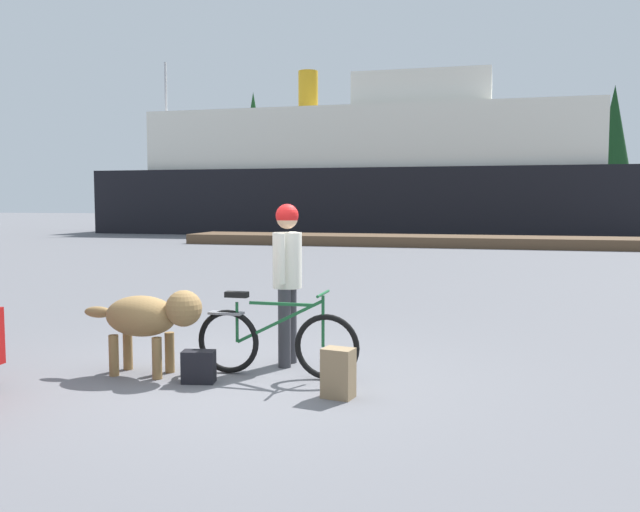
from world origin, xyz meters
The scene contains 12 objects.
ground_plane centered at (0.00, 0.00, 0.00)m, with size 160.00×160.00×0.00m, color slate.
bicycle centered at (0.34, 0.23, 0.37)m, with size 1.74×0.44×0.89m.
person_cyclist centered at (0.31, 0.72, 1.08)m, with size 0.32×0.53×1.77m.
dog centered at (-0.94, -0.04, 0.61)m, with size 1.34×0.50×0.90m.
backpack centered at (1.13, -0.34, 0.23)m, with size 0.28×0.20×0.46m, color #8C7251.
handbag_pannier centered at (-0.33, -0.20, 0.16)m, with size 0.32×0.18×0.32m, color black.
dock_pier centered at (-0.58, 20.91, 0.20)m, with size 18.89×2.70×0.40m, color brown.
ferry_boat centered at (-4.13, 30.67, 3.22)m, with size 29.47×7.97×9.06m.
sailboat_moored centered at (-15.35, 28.28, 0.50)m, with size 8.37×2.34×9.47m.
pine_tree_far_left centered at (-17.57, 48.37, 6.56)m, with size 3.06×3.06×11.01m.
pine_tree_center centered at (-1.14, 47.07, 5.14)m, with size 3.01×3.01×8.34m.
pine_tree_mid_back centered at (11.54, 51.74, 7.12)m, with size 2.86×2.86×10.94m.
Camera 1 is at (2.49, -6.23, 1.81)m, focal length 37.66 mm.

